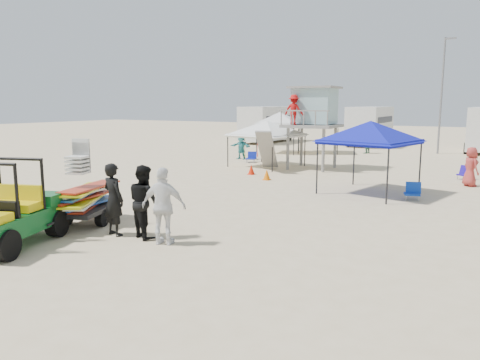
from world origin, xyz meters
The scene contains 22 objects.
ground centered at (0.00, 0.00, 0.00)m, with size 140.00×140.00×0.00m, color beige.
utility_cart centered at (-3.34, -1.78, 0.99)m, with size 2.20×3.09×2.12m.
surf_trailer centered at (-3.33, 0.55, 0.91)m, with size 1.86×2.57×2.22m.
man_left centered at (-1.82, 0.25, 0.98)m, with size 0.71×0.47×1.95m, color black.
man_mid centered at (-0.97, 0.50, 0.97)m, with size 0.94×0.73×1.93m, color black.
man_right centered at (-0.12, 0.25, 0.98)m, with size 1.15×0.48×1.96m, color white.
lifeguard_tower centered at (-2.06, 15.35, 3.22)m, with size 2.74×2.74×4.32m.
canopy_blue centered at (2.56, 9.59, 2.70)m, with size 3.65×3.65×3.25m.
canopy_white_a centered at (-4.51, 14.82, 2.43)m, with size 3.80×3.80×2.97m.
canopy_white_b centered at (-7.04, 21.98, 2.77)m, with size 3.31×3.31×3.32m.
canopy_white_c centered at (-4.67, 23.39, 2.54)m, with size 3.69×3.69×3.09m.
umbrella_a centered at (-7.13, 18.73, 0.88)m, with size 1.91×1.95×1.75m, color red.
umbrella_b centered at (-7.28, 17.33, 0.90)m, with size 1.97×2.01×1.81m, color yellow.
cone_near centered at (-3.81, 11.72, 0.25)m, with size 0.34×0.34×0.50m, color red.
cone_far centered at (-2.38, 10.56, 0.25)m, with size 0.34×0.34×0.50m, color orange.
beach_chair_a centered at (-6.19, 16.13, 0.31)m, with size 0.69×0.75×0.64m.
beach_chair_b centered at (4.31, 9.20, 0.31)m, with size 0.66×0.72×0.64m.
beach_chair_c centered at (5.61, 15.34, 0.31)m, with size 0.72×0.81×0.64m.
rv_far_left centered at (-12.00, 29.99, 1.80)m, with size 2.64×6.80×3.25m.
rv_mid_left centered at (-3.00, 31.49, 1.80)m, with size 2.65×6.50×3.25m.
light_pole_left centered at (3.00, 27.00, 4.00)m, with size 0.14×0.14×8.00m, color slate.
distant_beachgoers centered at (-0.17, 19.88, 0.81)m, with size 21.23×18.01×1.68m.
Camera 1 is at (7.15, -8.68, 3.49)m, focal length 35.00 mm.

